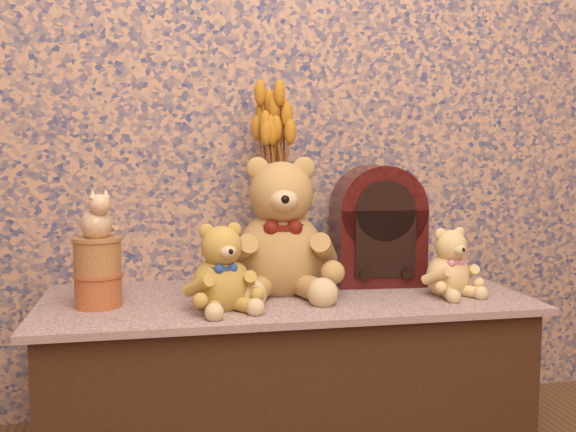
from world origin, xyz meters
The scene contains 10 objects.
display_shelf centered at (0.00, 1.21, 0.22)m, with size 1.40×0.60×0.45m, color #324667.
teddy_large centered at (0.00, 1.26, 0.66)m, with size 0.35×0.41×0.44m, color #AC7B42, non-canonical shape.
teddy_medium centered at (-0.20, 1.08, 0.57)m, with size 0.20×0.24×0.25m, color #B67C33, non-canonical shape.
teddy_small centered at (0.47, 1.13, 0.55)m, with size 0.17×0.20×0.22m, color tan, non-canonical shape.
cathedral_radio centered at (0.33, 1.34, 0.64)m, with size 0.27×0.20×0.38m, color #32090A, non-canonical shape.
ceramic_vase centered at (0.00, 1.36, 0.54)m, with size 0.11×0.11×0.19m, color tan.
dried_stalks centered at (0.00, 1.36, 0.86)m, with size 0.24×0.24×0.45m, color #C2761F, non-canonical shape.
biscuit_tin_lower centered at (-0.52, 1.17, 0.49)m, with size 0.13×0.13×0.09m, color #CC823B.
biscuit_tin_upper centered at (-0.52, 1.17, 0.59)m, with size 0.13×0.13×0.10m, color tan.
cat_figurine centered at (-0.52, 1.17, 0.70)m, with size 0.10×0.11×0.14m, color silver, non-canonical shape.
Camera 1 is at (-0.36, -0.65, 0.88)m, focal length 40.96 mm.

